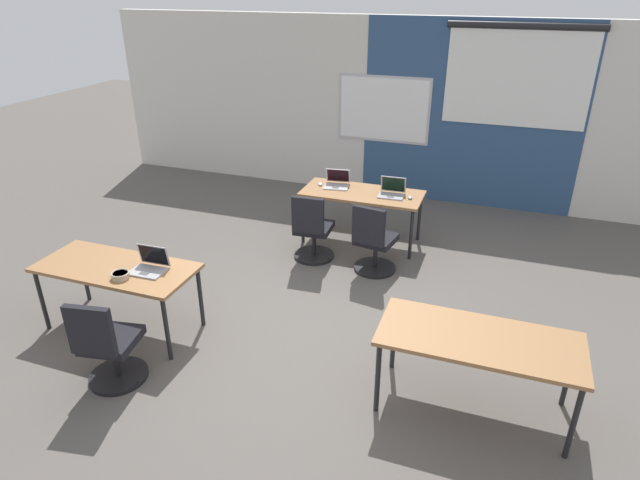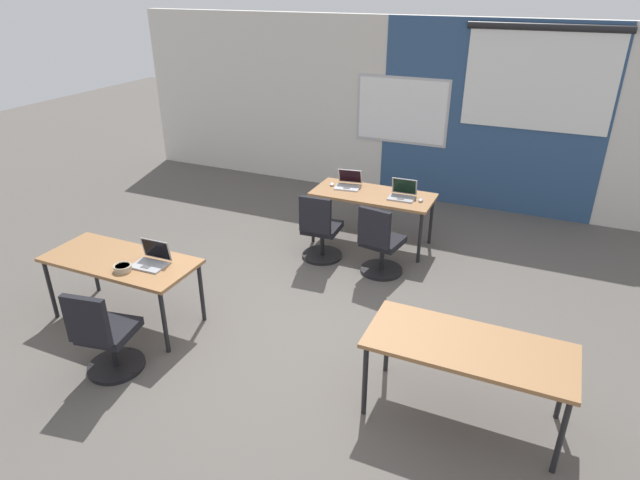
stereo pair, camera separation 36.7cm
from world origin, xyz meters
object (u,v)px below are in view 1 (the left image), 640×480
at_px(laptop_near_left_inner, 150,266).
at_px(mouse_far_left, 320,184).
at_px(chair_near_left_inner, 108,349).
at_px(laptop_far_right, 392,192).
at_px(chair_far_right, 374,244).
at_px(chair_far_left, 312,233).
at_px(desk_far_center, 362,196).
at_px(laptop_far_left, 337,183).
at_px(desk_near_left, 117,271).
at_px(mouse_far_right, 410,197).
at_px(snack_bowl, 120,275).
at_px(desk_near_right, 479,344).

relative_size(laptop_near_left_inner, mouse_far_left, 2.98).
bearing_deg(chair_near_left_inner, laptop_far_right, -125.10).
relative_size(chair_far_right, chair_far_left, 1.00).
xyz_separation_m(chair_near_left_inner, chair_far_left, (0.85, 2.83, 0.00)).
bearing_deg(laptop_far_right, laptop_near_left_inner, -125.00).
distance_m(desk_far_center, laptop_far_left, 0.42).
relative_size(desk_near_left, mouse_far_left, 14.08).
bearing_deg(mouse_far_right, laptop_near_left_inner, -126.43).
bearing_deg(desk_far_center, chair_far_right, -64.64).
distance_m(chair_far_right, chair_near_left_inner, 3.23).
xyz_separation_m(laptop_far_right, chair_near_left_inner, (-1.68, -3.58, -0.39)).
bearing_deg(chair_far_left, chair_near_left_inner, 69.94).
distance_m(desk_far_center, snack_bowl, 3.36).
bearing_deg(laptop_far_left, desk_near_right, -62.14).
xyz_separation_m(desk_near_left, desk_near_right, (3.50, 0.00, 0.00)).
relative_size(mouse_far_right, snack_bowl, 0.59).
relative_size(mouse_far_right, laptop_near_left_inner, 0.31).
bearing_deg(mouse_far_right, desk_near_right, -68.37).
xyz_separation_m(laptop_far_right, chair_far_right, (-0.02, -0.81, -0.39)).
bearing_deg(desk_near_left, mouse_far_right, 49.26).
distance_m(laptop_far_right, laptop_near_left_inner, 3.29).
bearing_deg(snack_bowl, mouse_far_right, 53.47).
xyz_separation_m(chair_near_left_inner, laptop_far_left, (0.90, 3.67, 0.39)).
height_order(desk_far_center, mouse_far_left, mouse_far_left).
bearing_deg(mouse_far_left, chair_far_left, -77.45).
bearing_deg(mouse_far_left, chair_near_left_inner, -100.48).
bearing_deg(desk_near_left, laptop_far_right, 52.68).
height_order(desk_near_right, chair_near_left_inner, chair_near_left_inner).
bearing_deg(laptop_far_left, mouse_far_left, -178.79).
distance_m(desk_far_center, chair_near_left_inner, 3.80).
xyz_separation_m(laptop_far_left, chair_far_left, (-0.05, -0.84, -0.39)).
height_order(desk_near_left, laptop_far_right, laptop_far_right).
xyz_separation_m(mouse_far_right, laptop_far_left, (-1.04, 0.12, 0.03)).
bearing_deg(desk_near_left, desk_near_right, 0.00).
distance_m(desk_far_center, mouse_far_left, 0.63).
bearing_deg(desk_near_right, chair_far_right, 124.41).
height_order(desk_near_right, chair_far_right, chair_far_right).
height_order(laptop_far_right, chair_near_left_inner, laptop_far_right).
distance_m(laptop_near_left_inner, laptop_far_left, 3.02).
bearing_deg(snack_bowl, chair_far_left, 63.73).
height_order(desk_near_right, mouse_far_left, mouse_far_left).
height_order(desk_near_left, mouse_far_left, mouse_far_left).
bearing_deg(chair_near_left_inner, laptop_near_left_inner, -93.85).
bearing_deg(chair_near_left_inner, mouse_far_left, -110.38).
relative_size(laptop_far_left, mouse_far_left, 3.29).
height_order(chair_far_right, laptop_near_left_inner, laptop_near_left_inner).
xyz_separation_m(desk_near_left, desk_far_center, (1.75, 2.80, 0.00)).
distance_m(laptop_near_left_inner, chair_near_left_inner, 0.90).
relative_size(chair_far_right, mouse_far_left, 8.10).
height_order(laptop_far_right, snack_bowl, laptop_far_right).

